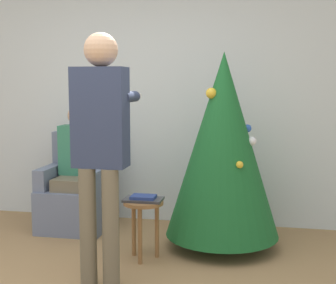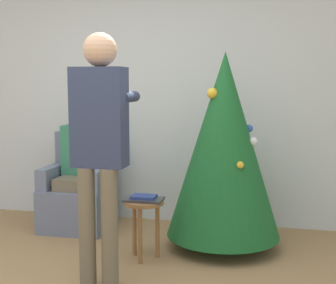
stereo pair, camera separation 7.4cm
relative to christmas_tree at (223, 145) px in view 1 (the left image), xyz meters
The scene contains 8 objects.
wall_back 1.26m from the christmas_tree, 142.15° to the left, with size 8.00×0.06×2.70m.
christmas_tree is the anchor object (origin of this frame).
armchair 1.62m from the christmas_tree, 169.41° to the left, with size 0.64×0.62×0.96m.
person_seated 1.53m from the christmas_tree, behind, with size 0.36×0.46×1.24m.
person_standing 1.28m from the christmas_tree, 127.39° to the right, with size 0.40×0.57×1.81m.
side_stool 0.92m from the christmas_tree, 145.11° to the right, with size 0.33×0.33×0.50m.
laptop 0.86m from the christmas_tree, 145.11° to the right, with size 0.32×0.20×0.02m.
book 0.85m from the christmas_tree, 145.11° to the right, with size 0.20×0.14×0.02m.
Camera 1 is at (1.28, -2.59, 1.46)m, focal length 50.00 mm.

